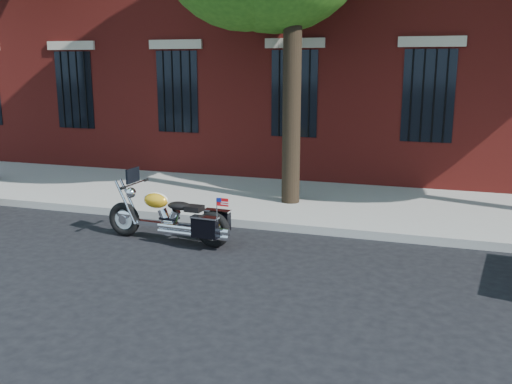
% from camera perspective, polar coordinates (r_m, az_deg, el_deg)
% --- Properties ---
extents(ground, '(120.00, 120.00, 0.00)m').
position_cam_1_polar(ground, '(9.14, -4.26, -5.77)').
color(ground, black).
rests_on(ground, ground).
extents(curb, '(40.00, 0.16, 0.15)m').
position_cam_1_polar(curb, '(10.35, -1.38, -3.08)').
color(curb, gray).
rests_on(curb, ground).
extents(sidewalk, '(40.00, 3.60, 0.15)m').
position_cam_1_polar(sidewalk, '(12.08, 1.59, -0.77)').
color(sidewalk, gray).
rests_on(sidewalk, ground).
extents(motorcycle, '(2.36, 0.75, 1.20)m').
position_cam_1_polar(motorcycle, '(9.46, -8.28, -2.68)').
color(motorcycle, black).
rests_on(motorcycle, ground).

